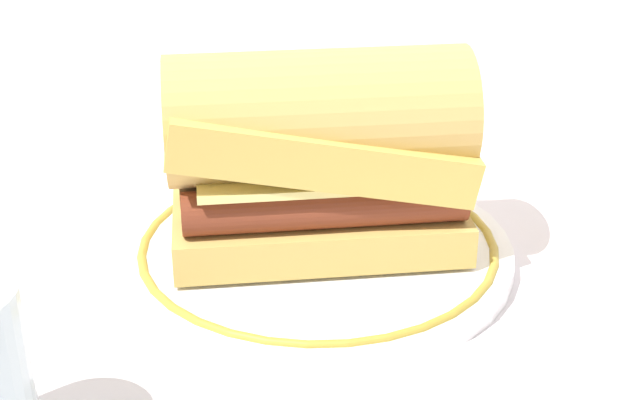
% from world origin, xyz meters
% --- Properties ---
extents(ground_plane, '(1.50, 1.50, 0.00)m').
position_xyz_m(ground_plane, '(0.00, 0.00, 0.00)').
color(ground_plane, silver).
extents(plate, '(0.26, 0.26, 0.01)m').
position_xyz_m(plate, '(0.00, 0.01, 0.01)').
color(plate, white).
rests_on(plate, ground_plane).
extents(sausage_sandwich, '(0.21, 0.16, 0.13)m').
position_xyz_m(sausage_sandwich, '(0.00, 0.01, 0.08)').
color(sausage_sandwich, tan).
rests_on(sausage_sandwich, plate).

